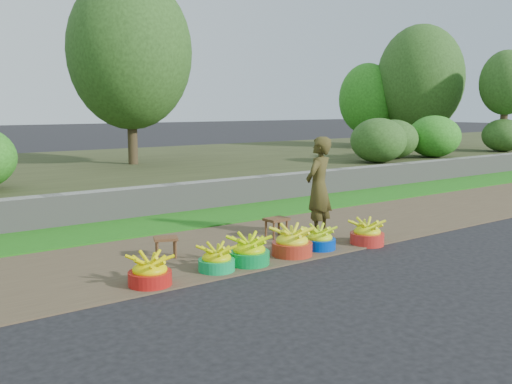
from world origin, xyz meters
TOP-DOWN VIEW (x-y plane):
  - ground_plane at (0.00, 0.00)m, footprint 120.00×120.00m
  - dirt_shoulder at (0.00, 1.25)m, footprint 80.00×2.50m
  - grass_verge at (0.00, 3.25)m, footprint 80.00×1.50m
  - retaining_wall at (0.00, 4.10)m, footprint 80.00×0.35m
  - earth_bank at (0.00, 9.00)m, footprint 80.00×10.00m
  - vegetation at (-1.59, 7.63)m, footprint 30.38×7.46m
  - basin_a at (-2.33, 0.27)m, footprint 0.49×0.49m
  - basin_b at (-1.42, 0.30)m, footprint 0.45×0.45m
  - basin_c at (-0.93, 0.31)m, footprint 0.52×0.52m
  - basin_d at (-0.21, 0.32)m, footprint 0.55×0.55m
  - basin_e at (0.33, 0.35)m, footprint 0.46×0.46m
  - basin_f at (1.10, 0.17)m, footprint 0.50×0.50m
  - stool_left at (-1.63, 1.22)m, footprint 0.38×0.34m
  - stool_right at (0.27, 1.25)m, footprint 0.36×0.28m
  - vendor_woman at (0.83, 0.93)m, footprint 0.66×0.55m

SIDE VIEW (x-z plane):
  - ground_plane at x=0.00m, z-range 0.00..0.00m
  - dirt_shoulder at x=0.00m, z-range 0.00..0.02m
  - grass_verge at x=0.00m, z-range 0.00..0.04m
  - basin_b at x=-1.42m, z-range -0.02..0.32m
  - basin_e at x=0.33m, z-range -0.02..0.32m
  - basin_a at x=-2.33m, z-range -0.02..0.35m
  - basin_f at x=1.10m, z-range -0.02..0.35m
  - basin_c at x=-0.93m, z-range -0.02..0.37m
  - basin_d at x=-0.21m, z-range -0.02..0.39m
  - stool_left at x=-1.63m, z-range 0.10..0.37m
  - earth_bank at x=0.00m, z-range 0.00..0.50m
  - stool_right at x=0.27m, z-range 0.11..0.41m
  - retaining_wall at x=0.00m, z-range 0.00..0.55m
  - vendor_woman at x=0.83m, z-range 0.02..1.56m
  - vegetation at x=-1.59m, z-range 0.30..5.17m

